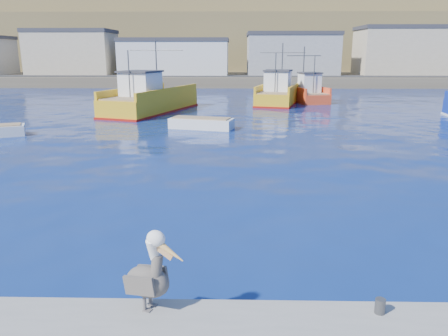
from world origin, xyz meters
The scene contains 8 objects.
ground centered at (0.00, 0.00, 0.00)m, with size 260.00×260.00×0.00m, color #06134F.
dock_bollards centered at (0.60, -3.40, 0.65)m, with size 36.20×0.20×0.30m.
far_shore centered at (0.00, 109.20, 8.98)m, with size 200.00×81.00×24.00m.
trawler_yellow_a centered at (-7.61, 29.49, 1.09)m, with size 7.80×12.84×6.63m.
trawler_yellow_b centered at (5.07, 37.05, 1.00)m, with size 6.26×11.11×6.42m.
boat_orange centered at (8.25, 38.86, 1.01)m, with size 4.54×8.20×6.01m.
skiff_mid centered at (-2.20, 20.48, 0.32)m, with size 4.83×2.70×0.99m.
pelican centered at (-1.44, -3.34, 1.21)m, with size 1.32×0.85×1.67m.
Camera 1 is at (0.17, -10.89, 5.37)m, focal length 35.00 mm.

